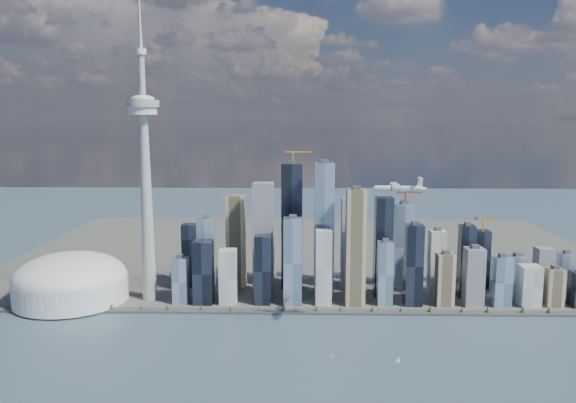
{
  "coord_description": "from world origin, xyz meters",
  "views": [
    {
      "loc": [
        -24.04,
        -671.34,
        328.8
      ],
      "look_at": [
        -46.52,
        260.0,
        191.33
      ],
      "focal_mm": 35.0,
      "sensor_mm": 36.0,
      "label": 1
    }
  ],
  "objects_px": {
    "sailboat_west": "(332,355)",
    "needle_tower": "(145,172)",
    "dome_stadium": "(71,281)",
    "sailboat_east": "(398,360)",
    "airplane": "(399,188)"
  },
  "relations": [
    {
      "from": "sailboat_west",
      "to": "needle_tower",
      "type": "bearing_deg",
      "value": 167.13
    },
    {
      "from": "dome_stadium",
      "to": "sailboat_east",
      "type": "height_order",
      "value": "dome_stadium"
    },
    {
      "from": "airplane",
      "to": "sailboat_west",
      "type": "height_order",
      "value": "airplane"
    },
    {
      "from": "sailboat_west",
      "to": "sailboat_east",
      "type": "height_order",
      "value": "sailboat_west"
    },
    {
      "from": "needle_tower",
      "to": "dome_stadium",
      "type": "height_order",
      "value": "needle_tower"
    },
    {
      "from": "sailboat_east",
      "to": "needle_tower",
      "type": "bearing_deg",
      "value": 143.41
    },
    {
      "from": "airplane",
      "to": "sailboat_west",
      "type": "xyz_separation_m",
      "value": [
        -96.03,
        -59.34,
        -227.69
      ]
    },
    {
      "from": "sailboat_east",
      "to": "dome_stadium",
      "type": "bearing_deg",
      "value": 151.28
    },
    {
      "from": "airplane",
      "to": "sailboat_east",
      "type": "distance_m",
      "value": 239.8
    },
    {
      "from": "needle_tower",
      "to": "sailboat_west",
      "type": "bearing_deg",
      "value": -36.77
    },
    {
      "from": "needle_tower",
      "to": "sailboat_west",
      "type": "relative_size",
      "value": 51.24
    },
    {
      "from": "airplane",
      "to": "sailboat_west",
      "type": "distance_m",
      "value": 254.13
    },
    {
      "from": "needle_tower",
      "to": "airplane",
      "type": "distance_m",
      "value": 452.62
    },
    {
      "from": "dome_stadium",
      "to": "sailboat_east",
      "type": "relative_size",
      "value": 22.17
    },
    {
      "from": "airplane",
      "to": "dome_stadium",
      "type": "bearing_deg",
      "value": 166.61
    }
  ]
}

